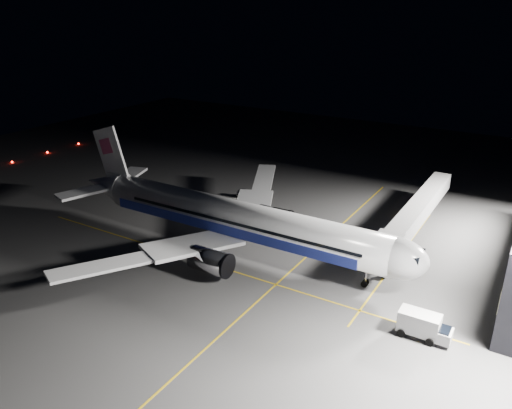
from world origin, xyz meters
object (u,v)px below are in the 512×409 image
object	(u,v)px
airliner	(232,218)
safety_cone_b	(304,223)
safety_cone_a	(292,232)
jet_bridge	(415,213)
baggage_tug	(243,193)
safety_cone_c	(270,215)
service_truck	(424,325)

from	to	relation	value
airliner	safety_cone_b	world-z (taller)	airliner
airliner	safety_cone_a	bearing A→B (deg)	61.55
airliner	jet_bridge	size ratio (longest dim) A/B	1.79
airliner	safety_cone_b	bearing A→B (deg)	68.39
baggage_tug	safety_cone_c	xyz separation A→B (m)	(9.45, -5.79, -0.46)
jet_bridge	safety_cone_a	bearing A→B (deg)	-155.13
service_truck	safety_cone_c	distance (m)	38.94
baggage_tug	safety_cone_a	distance (m)	19.02
safety_cone_b	safety_cone_c	xyz separation A→B (m)	(-6.97, 0.00, -0.04)
jet_bridge	safety_cone_c	size ratio (longest dim) A/B	62.58
safety_cone_a	safety_cone_c	distance (m)	7.93
airliner	safety_cone_a	world-z (taller)	airliner
jet_bridge	safety_cone_b	size ratio (longest dim) A/B	54.47
safety_cone_a	safety_cone_c	world-z (taller)	safety_cone_c
airliner	service_truck	distance (m)	32.17
safety_cone_c	airliner	bearing A→B (deg)	-84.19
service_truck	safety_cone_c	xyz separation A→B (m)	(-32.54, 21.34, -1.35)
airliner	safety_cone_a	distance (m)	12.20
safety_cone_b	safety_cone_c	world-z (taller)	safety_cone_b
baggage_tug	airliner	bearing A→B (deg)	-72.79
baggage_tug	safety_cone_c	distance (m)	11.09
jet_bridge	safety_cone_a	distance (m)	20.04
airliner	service_truck	xyz separation A→B (m)	(31.12, -7.34, -3.54)
airliner	service_truck	world-z (taller)	airliner
safety_cone_c	safety_cone_a	bearing A→B (deg)	-31.73
jet_bridge	safety_cone_c	distance (m)	25.20
safety_cone_a	safety_cone_c	bearing A→B (deg)	148.27
service_truck	safety_cone_a	size ratio (longest dim) A/B	11.10
jet_bridge	baggage_tug	world-z (taller)	jet_bridge
service_truck	baggage_tug	distance (m)	50.00
safety_cone_a	service_truck	bearing A→B (deg)	-33.65
jet_bridge	service_truck	world-z (taller)	jet_bridge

